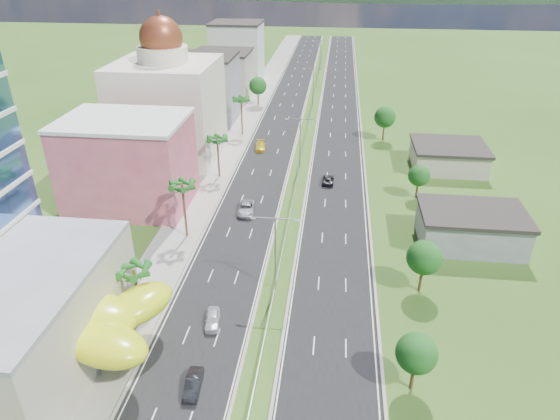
% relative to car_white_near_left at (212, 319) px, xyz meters
% --- Properties ---
extents(ground, '(500.00, 500.00, 0.00)m').
position_rel_car_white_near_left_xyz_m(ground, '(6.69, -2.27, -0.76)').
color(ground, '#2D5119').
rests_on(ground, ground).
extents(road_left, '(11.00, 260.00, 0.04)m').
position_rel_car_white_near_left_xyz_m(road_left, '(-0.81, 87.73, -0.74)').
color(road_left, black).
rests_on(road_left, ground).
extents(road_right, '(11.00, 260.00, 0.04)m').
position_rel_car_white_near_left_xyz_m(road_right, '(14.19, 87.73, -0.74)').
color(road_right, black).
rests_on(road_right, ground).
extents(sidewalk_left, '(7.00, 260.00, 0.12)m').
position_rel_car_white_near_left_xyz_m(sidewalk_left, '(-10.31, 87.73, -0.70)').
color(sidewalk_left, gray).
rests_on(sidewalk_left, ground).
extents(median_guardrail, '(0.10, 216.06, 0.76)m').
position_rel_car_white_near_left_xyz_m(median_guardrail, '(6.69, 69.72, -0.14)').
color(median_guardrail, gray).
rests_on(median_guardrail, ground).
extents(streetlight_median_b, '(6.04, 0.25, 11.00)m').
position_rel_car_white_near_left_xyz_m(streetlight_median_b, '(6.69, 7.73, 5.99)').
color(streetlight_median_b, gray).
rests_on(streetlight_median_b, ground).
extents(streetlight_median_c, '(6.04, 0.25, 11.00)m').
position_rel_car_white_near_left_xyz_m(streetlight_median_c, '(6.69, 47.73, 5.99)').
color(streetlight_median_c, gray).
rests_on(streetlight_median_c, ground).
extents(streetlight_median_d, '(6.04, 0.25, 11.00)m').
position_rel_car_white_near_left_xyz_m(streetlight_median_d, '(6.69, 92.73, 5.99)').
color(streetlight_median_d, gray).
rests_on(streetlight_median_d, ground).
extents(streetlight_median_e, '(6.04, 0.25, 11.00)m').
position_rel_car_white_near_left_xyz_m(streetlight_median_e, '(6.69, 137.73, 5.99)').
color(streetlight_median_e, gray).
rests_on(streetlight_median_e, ground).
extents(lime_canopy, '(18.00, 15.00, 7.40)m').
position_rel_car_white_near_left_xyz_m(lime_canopy, '(-13.31, -6.28, 4.23)').
color(lime_canopy, '#CADC15').
rests_on(lime_canopy, ground).
extents(pink_shophouse, '(20.00, 15.00, 15.00)m').
position_rel_car_white_near_left_xyz_m(pink_shophouse, '(-21.31, 29.73, 6.74)').
color(pink_shophouse, '#BE4E61').
rests_on(pink_shophouse, ground).
extents(domed_building, '(20.00, 20.00, 28.70)m').
position_rel_car_white_near_left_xyz_m(domed_building, '(-21.31, 52.73, 10.59)').
color(domed_building, beige).
rests_on(domed_building, ground).
extents(midrise_grey, '(16.00, 15.00, 16.00)m').
position_rel_car_white_near_left_xyz_m(midrise_grey, '(-20.31, 77.73, 7.24)').
color(midrise_grey, gray).
rests_on(midrise_grey, ground).
extents(midrise_beige, '(16.00, 15.00, 13.00)m').
position_rel_car_white_near_left_xyz_m(midrise_beige, '(-20.31, 99.73, 5.74)').
color(midrise_beige, '#B6AF96').
rests_on(midrise_beige, ground).
extents(midrise_white, '(16.00, 15.00, 18.00)m').
position_rel_car_white_near_left_xyz_m(midrise_white, '(-20.31, 122.73, 8.24)').
color(midrise_white, silver).
rests_on(midrise_white, ground).
extents(shed_near, '(15.00, 10.00, 5.00)m').
position_rel_car_white_near_left_xyz_m(shed_near, '(34.69, 22.73, 1.74)').
color(shed_near, gray).
rests_on(shed_near, ground).
extents(shed_far, '(14.00, 12.00, 4.40)m').
position_rel_car_white_near_left_xyz_m(shed_far, '(36.69, 52.73, 1.44)').
color(shed_far, '#B6AF96').
rests_on(shed_far, ground).
extents(palm_tree_b, '(3.60, 3.60, 8.10)m').
position_rel_car_white_near_left_xyz_m(palm_tree_b, '(-8.81, -0.27, 6.30)').
color(palm_tree_b, '#47301C').
rests_on(palm_tree_b, ground).
extents(palm_tree_c, '(3.60, 3.60, 9.60)m').
position_rel_car_white_near_left_xyz_m(palm_tree_c, '(-8.81, 19.73, 7.74)').
color(palm_tree_c, '#47301C').
rests_on(palm_tree_c, ground).
extents(palm_tree_d, '(3.60, 3.60, 8.60)m').
position_rel_car_white_near_left_xyz_m(palm_tree_d, '(-8.81, 42.73, 6.78)').
color(palm_tree_d, '#47301C').
rests_on(palm_tree_d, ground).
extents(palm_tree_e, '(3.60, 3.60, 9.40)m').
position_rel_car_white_near_left_xyz_m(palm_tree_e, '(-8.81, 67.73, 7.55)').
color(palm_tree_e, '#47301C').
rests_on(palm_tree_e, ground).
extents(leafy_tree_lfar, '(4.90, 4.90, 8.05)m').
position_rel_car_white_near_left_xyz_m(leafy_tree_lfar, '(-8.81, 92.73, 4.82)').
color(leafy_tree_lfar, '#47301C').
rests_on(leafy_tree_lfar, ground).
extents(leafy_tree_ra, '(4.20, 4.20, 6.90)m').
position_rel_car_white_near_left_xyz_m(leafy_tree_ra, '(22.69, -7.27, 4.01)').
color(leafy_tree_ra, '#47301C').
rests_on(leafy_tree_ra, ground).
extents(leafy_tree_rb, '(4.55, 4.55, 7.47)m').
position_rel_car_white_near_left_xyz_m(leafy_tree_rb, '(25.69, 9.73, 4.41)').
color(leafy_tree_rb, '#47301C').
rests_on(leafy_tree_rb, ground).
extents(leafy_tree_rc, '(3.85, 3.85, 6.33)m').
position_rel_car_white_near_left_xyz_m(leafy_tree_rc, '(28.69, 37.73, 3.61)').
color(leafy_tree_rc, '#47301C').
rests_on(leafy_tree_rc, ground).
extents(leafy_tree_rd, '(4.90, 4.90, 8.05)m').
position_rel_car_white_near_left_xyz_m(leafy_tree_rd, '(24.69, 67.73, 4.82)').
color(leafy_tree_rd, '#47301C').
rests_on(leafy_tree_rd, ground).
extents(car_white_near_left, '(2.37, 4.47, 1.45)m').
position_rel_car_white_near_left_xyz_m(car_white_near_left, '(0.00, 0.00, 0.00)').
color(car_white_near_left, silver).
rests_on(car_white_near_left, road_left).
extents(car_dark_left, '(1.84, 4.47, 1.44)m').
position_rel_car_white_near_left_xyz_m(car_dark_left, '(0.38, -10.02, -0.00)').
color(car_dark_left, black).
rests_on(car_dark_left, road_left).
extents(car_silver_mid_left, '(3.26, 6.07, 1.62)m').
position_rel_car_white_near_left_xyz_m(car_silver_mid_left, '(-0.92, 28.50, 0.09)').
color(car_silver_mid_left, '#989C9F').
rests_on(car_silver_mid_left, road_left).
extents(car_yellow_far_left, '(2.83, 5.56, 1.55)m').
position_rel_car_white_near_left_xyz_m(car_yellow_far_left, '(-2.97, 58.42, 0.05)').
color(car_yellow_far_left, gold).
rests_on(car_yellow_far_left, road_left).
extents(car_dark_far_right, '(2.30, 4.79, 1.32)m').
position_rel_car_white_near_left_xyz_m(car_dark_far_right, '(12.62, 42.26, -0.06)').
color(car_dark_far_right, black).
rests_on(car_dark_far_right, road_right).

